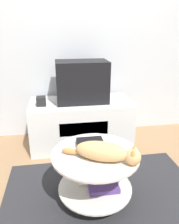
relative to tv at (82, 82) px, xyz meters
The scene contains 9 objects.
ground_plane 1.32m from the tv, 86.79° to the right, with size 12.00×12.00×0.00m, color #93704C.
wall_back 0.64m from the tv, 80.88° to the left, with size 8.00×0.05×2.60m.
rug 1.31m from the tv, 86.79° to the right, with size 1.69×1.27×0.02m.
tv_stand 0.51m from the tv, 157.05° to the right, with size 1.18×0.59×0.55m.
tv is the anchor object (origin of this frame).
speaker 0.51m from the tv, behind, with size 0.10×0.10×0.10m.
coffee_table 1.12m from the tv, 91.18° to the right, with size 0.68×0.68×0.43m.
dvd_box 0.95m from the tv, 93.00° to the right, with size 0.21×0.17×0.05m.
cat 1.13m from the tv, 88.48° to the right, with size 0.55×0.30×0.14m.
Camera 1 is at (-0.35, -1.36, 1.35)m, focal length 35.00 mm.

